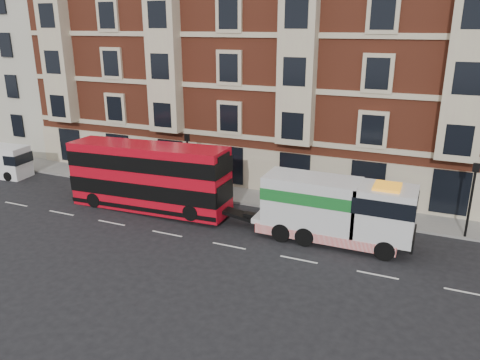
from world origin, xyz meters
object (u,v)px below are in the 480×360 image
Objects in this scene: double_decker_bus at (148,176)px; box_van at (0,161)px; pedestrian at (98,168)px; tow_truck at (333,209)px.

double_decker_bus is 2.19× the size of box_van.
box_van is 3.12× the size of pedestrian.
double_decker_bus reaches higher than pedestrian.
box_van is at bearing -156.95° from pedestrian.
double_decker_bus is at bearing -11.10° from box_van.
pedestrian is at bearing 169.19° from tow_truck.
box_van reaches higher than pedestrian.
double_decker_bus is 1.25× the size of tow_truck.
tow_truck is 19.71m from pedestrian.
pedestrian is (7.95, 2.27, -0.28)m from box_van.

